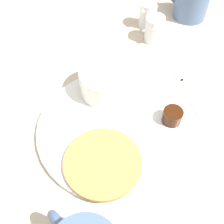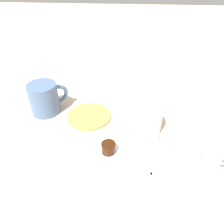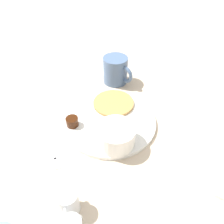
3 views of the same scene
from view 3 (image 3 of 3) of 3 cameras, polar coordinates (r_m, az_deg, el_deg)
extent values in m
plane|color=#C6B299|center=(0.69, -0.59, -2.82)|extent=(4.00, 4.00, 0.00)
cylinder|color=white|center=(0.69, -0.59, -2.47)|extent=(0.29, 0.29, 0.01)
cylinder|color=#B78447|center=(0.74, 0.39, 2.36)|extent=(0.14, 0.14, 0.01)
cylinder|color=white|center=(0.60, 0.73, -6.23)|extent=(0.11, 0.11, 0.06)
cylinder|color=white|center=(0.58, 0.75, -4.59)|extent=(0.09, 0.09, 0.01)
cylinder|color=#38190A|center=(0.67, -10.37, -2.30)|extent=(0.04, 0.04, 0.03)
cylinder|color=white|center=(0.60, -0.67, -8.92)|extent=(0.04, 0.04, 0.02)
sphere|color=white|center=(0.58, -0.68, -7.89)|extent=(0.02, 0.02, 0.02)
cylinder|color=slate|center=(0.84, 0.87, 10.92)|extent=(0.09, 0.09, 0.10)
torus|color=slate|center=(0.82, 3.48, 9.78)|extent=(0.06, 0.05, 0.07)
cylinder|color=white|center=(0.51, -11.29, -22.05)|extent=(0.05, 0.05, 0.06)
torus|color=white|center=(0.50, -11.96, -24.36)|extent=(0.04, 0.01, 0.03)
cone|color=white|center=(0.50, -11.21, -18.59)|extent=(0.02, 0.02, 0.01)
cone|color=white|center=(0.47, -8.78, -25.35)|extent=(0.01, 0.01, 0.01)
cube|color=silver|center=(0.65, -14.98, -8.21)|extent=(0.10, 0.02, 0.00)
cube|color=silver|center=(0.61, -14.51, -12.84)|extent=(0.04, 0.02, 0.00)
cube|color=white|center=(0.95, -4.98, 11.11)|extent=(0.16, 0.13, 0.00)
camera|label=1|loc=(0.78, -2.24, 40.03)|focal=45.00mm
camera|label=2|loc=(0.62, -59.06, 18.43)|focal=35.00mm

